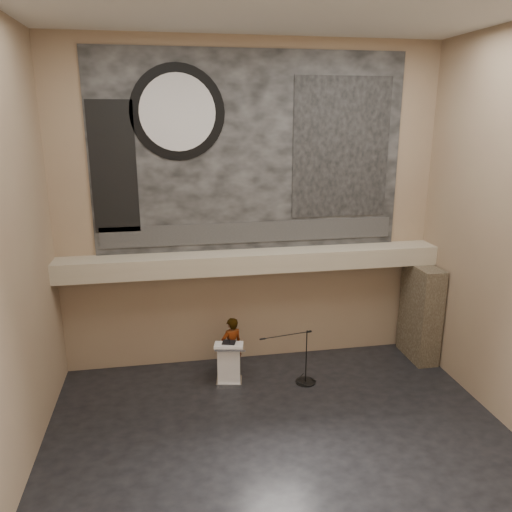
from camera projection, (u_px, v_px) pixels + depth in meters
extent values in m
plane|color=black|center=(283.00, 443.00, 10.47)|extent=(10.00, 10.00, 0.00)
cube|color=#90745B|center=(251.00, 209.00, 13.10)|extent=(10.00, 0.02, 8.50)
cube|color=#90745B|center=(371.00, 339.00, 5.52)|extent=(10.00, 0.02, 8.50)
cube|color=#90745B|center=(0.00, 261.00, 8.46)|extent=(0.02, 8.00, 8.50)
cube|color=tan|center=(253.00, 261.00, 13.08)|extent=(10.00, 0.80, 0.50)
cylinder|color=#B2893D|center=(193.00, 275.00, 12.83)|extent=(0.04, 0.04, 0.06)
cylinder|color=#B2893D|center=(323.00, 268.00, 13.43)|extent=(0.04, 0.04, 0.06)
cube|color=black|center=(251.00, 153.00, 12.68)|extent=(8.00, 0.05, 5.00)
cube|color=#2D2D2D|center=(251.00, 232.00, 13.20)|extent=(7.76, 0.02, 0.55)
cylinder|color=black|center=(178.00, 112.00, 12.06)|extent=(2.30, 0.02, 2.30)
cylinder|color=silver|center=(178.00, 112.00, 12.04)|extent=(1.84, 0.02, 1.84)
cube|color=black|center=(341.00, 148.00, 13.02)|extent=(2.60, 0.02, 3.60)
cube|color=black|center=(114.00, 168.00, 12.14)|extent=(1.10, 0.02, 3.20)
cube|color=#3E3326|center=(420.00, 312.00, 13.88)|extent=(0.60, 1.40, 2.70)
cube|color=silver|center=(229.00, 381.00, 12.83)|extent=(0.72, 0.59, 0.08)
cube|color=white|center=(229.00, 363.00, 12.69)|extent=(0.62, 0.48, 0.96)
cube|color=white|center=(229.00, 345.00, 12.53)|extent=(0.80, 0.63, 0.13)
cube|color=black|center=(229.00, 343.00, 12.56)|extent=(0.39, 0.34, 0.04)
cube|color=silver|center=(223.00, 345.00, 12.46)|extent=(0.30, 0.36, 0.00)
imported|color=white|center=(232.00, 347.00, 13.03)|extent=(0.69, 0.57, 1.62)
cylinder|color=black|center=(305.00, 382.00, 12.86)|extent=(0.52, 0.52, 0.02)
cylinder|color=black|center=(306.00, 357.00, 12.67)|extent=(0.03, 0.03, 1.45)
cylinder|color=black|center=(285.00, 335.00, 12.29)|extent=(1.31, 0.24, 0.02)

